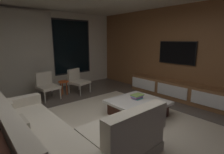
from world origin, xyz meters
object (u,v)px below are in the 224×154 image
sectional_couch (58,137)px  side_stool (63,84)px  accent_chair_near_window (77,80)px  accent_chair_by_curtain (47,84)px  coffee_table (138,108)px  book_stack_on_coffee_table (137,96)px  media_console (177,91)px  mounted_tv (177,53)px

sectional_couch → side_stool: sectional_couch is taller
accent_chair_near_window → accent_chair_by_curtain: same height
accent_chair_by_curtain → side_stool: 0.51m
coffee_table → book_stack_on_coffee_table: book_stack_on_coffee_table is taller
sectional_couch → coffee_table: 1.98m
media_console → book_stack_on_coffee_table: bearing=176.5°
accent_chair_near_window → side_stool: accent_chair_near_window is taller
accent_chair_by_curtain → accent_chair_near_window: bearing=-3.1°
book_stack_on_coffee_table → accent_chair_near_window: (-0.23, 2.41, 0.02)m
book_stack_on_coffee_table → side_stool: book_stack_on_coffee_table is taller
media_console → mounted_tv: size_ratio=2.70×
accent_chair_near_window → accent_chair_by_curtain: 1.00m
accent_chair_by_curtain → side_stool: accent_chair_by_curtain is taller
sectional_couch → media_console: size_ratio=0.81×
side_stool → book_stack_on_coffee_table: bearing=-73.3°
sectional_couch → side_stool: size_ratio=5.43×
media_console → accent_chair_near_window: bearing=126.7°
coffee_table → media_console: 1.75m
sectional_couch → accent_chair_near_window: (1.85, 2.65, 0.14)m
accent_chair_near_window → side_stool: size_ratio=1.70×
sectional_couch → accent_chair_by_curtain: 2.84m
side_stool → mounted_tv: (2.55, -2.31, 0.98)m
side_stool → mounted_tv: size_ratio=0.40×
sectional_couch → coffee_table: size_ratio=2.16×
accent_chair_near_window → side_stool: 0.50m
accent_chair_by_curtain → media_console: 3.86m
side_stool → media_console: media_console is taller
book_stack_on_coffee_table → mounted_tv: (1.83, 0.10, 0.93)m
book_stack_on_coffee_table → mounted_tv: bearing=3.0°
side_stool → media_console: bearing=-46.6°
sectional_couch → mounted_tv: mounted_tv is taller
coffee_table → book_stack_on_coffee_table: bearing=49.6°
coffee_table → accent_chair_by_curtain: size_ratio=1.49×
accent_chair_by_curtain → side_stool: (0.50, -0.05, -0.06)m
sectional_couch → side_stool: (1.35, 2.65, 0.08)m
mounted_tv → coffee_table: bearing=-173.7°
accent_chair_by_curtain → media_console: bearing=-41.7°
sectional_couch → accent_chair_near_window: 3.24m
accent_chair_near_window → mounted_tv: size_ratio=0.68×
accent_chair_by_curtain → mounted_tv: mounted_tv is taller
book_stack_on_coffee_table → accent_chair_by_curtain: bearing=116.5°
coffee_table → side_stool: side_stool is taller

